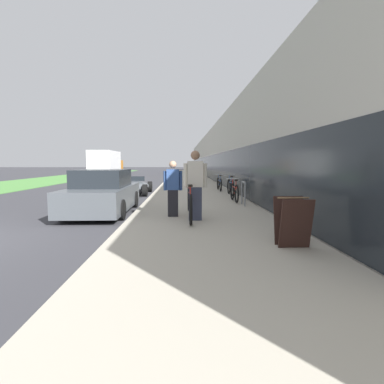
% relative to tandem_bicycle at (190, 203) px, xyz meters
% --- Properties ---
extents(sidewalk_slab, '(4.15, 70.00, 0.15)m').
position_rel_tandem_bicycle_xyz_m(sidewalk_slab, '(0.38, 18.52, -0.48)').
color(sidewalk_slab, '#B2AA99').
rests_on(sidewalk_slab, ground).
extents(storefront_facade, '(10.01, 70.00, 4.85)m').
position_rel_tandem_bicycle_xyz_m(storefront_facade, '(7.49, 26.52, 1.87)').
color(storefront_facade, '#BCB7AD').
rests_on(storefront_facade, ground).
extents(lawn_strip, '(6.35, 70.00, 0.03)m').
position_rel_tandem_bicycle_xyz_m(lawn_strip, '(-12.93, 22.52, -0.54)').
color(lawn_strip, '#518E42').
rests_on(lawn_strip, ground).
extents(tandem_bicycle, '(0.52, 2.97, 0.97)m').
position_rel_tandem_bicycle_xyz_m(tandem_bicycle, '(0.00, 0.00, 0.00)').
color(tandem_bicycle, black).
rests_on(tandem_bicycle, sidewalk_slab).
extents(person_rider, '(0.62, 0.24, 1.82)m').
position_rel_tandem_bicycle_xyz_m(person_rider, '(0.14, -0.38, 0.51)').
color(person_rider, '#33384C').
rests_on(person_rider, sidewalk_slab).
extents(person_bystander, '(0.53, 0.21, 1.56)m').
position_rel_tandem_bicycle_xyz_m(person_bystander, '(-0.46, 0.18, 0.38)').
color(person_bystander, black).
rests_on(person_bystander, sidewalk_slab).
extents(bike_rack_hoop, '(0.05, 0.60, 0.84)m').
position_rel_tandem_bicycle_xyz_m(bike_rack_hoop, '(1.98, 2.34, 0.11)').
color(bike_rack_hoop, gray).
rests_on(bike_rack_hoop, sidewalk_slab).
extents(cruiser_bike_nearest, '(0.52, 1.68, 0.88)m').
position_rel_tandem_bicycle_xyz_m(cruiser_bike_nearest, '(1.83, 3.33, -0.03)').
color(cruiser_bike_nearest, black).
rests_on(cruiser_bike_nearest, sidewalk_slab).
extents(cruiser_bike_middle, '(0.52, 1.73, 0.93)m').
position_rel_tandem_bicycle_xyz_m(cruiser_bike_middle, '(2.05, 5.62, -0.02)').
color(cruiser_bike_middle, black).
rests_on(cruiser_bike_middle, sidewalk_slab).
extents(cruiser_bike_farthest, '(0.52, 1.82, 0.88)m').
position_rel_tandem_bicycle_xyz_m(cruiser_bike_farthest, '(1.81, 7.95, -0.04)').
color(cruiser_bike_farthest, black).
rests_on(cruiser_bike_farthest, sidewalk_slab).
extents(sandwich_board_sign, '(0.56, 0.56, 0.90)m').
position_rel_tandem_bicycle_xyz_m(sandwich_board_sign, '(1.78, -2.95, 0.04)').
color(sandwich_board_sign, '#331E19').
rests_on(sandwich_board_sign, sidewalk_slab).
extents(parked_sedan_curbside, '(1.85, 4.15, 1.43)m').
position_rel_tandem_bicycle_xyz_m(parked_sedan_curbside, '(-2.80, 1.64, 0.10)').
color(parked_sedan_curbside, '#4C5156').
rests_on(parked_sedan_curbside, ground).
extents(vintage_roadster_curbside, '(1.89, 3.97, 0.92)m').
position_rel_tandem_bicycle_xyz_m(vintage_roadster_curbside, '(-2.87, 7.63, -0.16)').
color(vintage_roadster_curbside, '#4C5156').
rests_on(vintage_roadster_curbside, ground).
extents(moving_truck, '(2.26, 6.95, 2.85)m').
position_rel_tandem_bicycle_xyz_m(moving_truck, '(-8.14, 23.59, 0.89)').
color(moving_truck, orange).
rests_on(moving_truck, ground).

